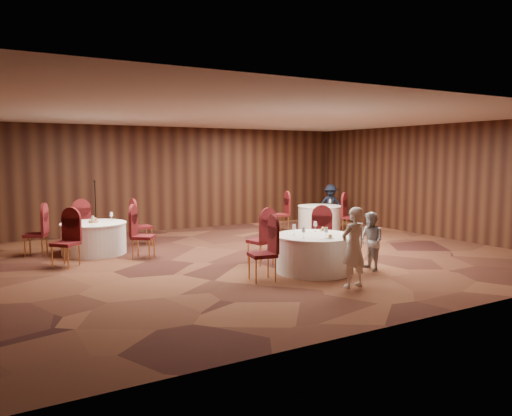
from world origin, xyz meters
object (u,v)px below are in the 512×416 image
mic_stand (96,222)px  man_c (331,204)px  table_right (320,217)px  woman_a (354,247)px  table_left (94,238)px  woman_b (371,241)px  table_main (314,253)px

mic_stand → man_c: mic_stand is taller
table_right → woman_a: woman_a is taller
table_right → man_c: man_c is taller
table_right → mic_stand: (-6.56, 1.53, 0.11)m
table_left → table_right: 7.08m
woman_b → mic_stand: bearing=-140.3°
table_left → woman_b: 6.38m
table_left → woman_a: size_ratio=1.06×
table_right → woman_b: (-2.60, -5.08, 0.22)m
table_left → table_right: bearing=4.2°
mic_stand → woman_a: size_ratio=1.16×
table_left → table_right: same height
table_main → woman_a: size_ratio=1.11×
table_left → woman_a: (3.29, -5.38, 0.34)m
woman_b → man_c: (3.69, 5.91, 0.08)m
table_right → woman_b: bearing=-117.1°
table_right → mic_stand: 6.73m
mic_stand → woman_a: (2.79, -7.43, 0.23)m
table_main → woman_a: woman_a is taller
table_main → man_c: 7.21m
table_main → woman_b: (1.05, -0.48, 0.22)m
woman_a → woman_b: woman_a is taller
table_right → mic_stand: size_ratio=0.84×
table_left → mic_stand: 2.11m
table_main → man_c: man_c is taller
man_c → woman_b: bearing=-95.9°
woman_b → woman_a: bearing=-46.2°
table_main → table_left: bearing=129.8°
man_c → woman_a: bearing=-99.8°
woman_a → man_c: size_ratio=1.06×
table_right → woman_a: (-3.77, -5.90, 0.34)m
table_main → table_left: size_ratio=1.05×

